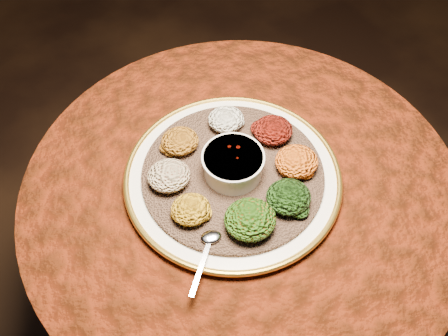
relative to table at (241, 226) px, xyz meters
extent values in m
plane|color=black|center=(0.00, 0.00, -0.55)|extent=(4.00, 4.00, 0.00)
cylinder|color=black|center=(0.00, 0.00, -0.53)|extent=(0.44, 0.44, 0.04)
cylinder|color=black|center=(0.00, 0.00, -0.21)|extent=(0.12, 0.12, 0.68)
cylinder|color=black|center=(0.00, 0.00, 0.15)|extent=(0.80, 0.80, 0.04)
cylinder|color=#491506|center=(0.00, 0.00, 0.00)|extent=(0.93, 0.93, 0.34)
cylinder|color=#491506|center=(0.00, 0.00, 0.17)|extent=(0.96, 0.96, 0.01)
cylinder|color=white|center=(-0.02, 0.01, 0.19)|extent=(0.48, 0.48, 0.02)
torus|color=gold|center=(-0.02, 0.01, 0.20)|extent=(0.47, 0.47, 0.01)
cylinder|color=brown|center=(-0.02, 0.01, 0.20)|extent=(0.42, 0.42, 0.01)
cylinder|color=silver|center=(-0.02, 0.01, 0.24)|extent=(0.12, 0.12, 0.05)
cylinder|color=silver|center=(-0.02, 0.01, 0.26)|extent=(0.13, 0.13, 0.01)
cylinder|color=#5C0604|center=(-0.02, 0.01, 0.25)|extent=(0.10, 0.10, 0.01)
ellipsoid|color=silver|center=(-0.10, -0.13, 0.21)|extent=(0.04, 0.03, 0.01)
cube|color=silver|center=(-0.14, -0.19, 0.21)|extent=(0.06, 0.10, 0.00)
ellipsoid|color=silver|center=(0.00, 0.15, 0.23)|extent=(0.08, 0.08, 0.04)
ellipsoid|color=black|center=(0.09, 0.09, 0.23)|extent=(0.09, 0.08, 0.04)
ellipsoid|color=#BF690F|center=(0.11, -0.01, 0.23)|extent=(0.09, 0.09, 0.04)
ellipsoid|color=black|center=(0.07, -0.09, 0.23)|extent=(0.09, 0.09, 0.04)
ellipsoid|color=maroon|center=(-0.02, -0.12, 0.23)|extent=(0.10, 0.10, 0.05)
ellipsoid|color=#C18A11|center=(-0.13, -0.06, 0.23)|extent=(0.08, 0.08, 0.04)
ellipsoid|color=maroon|center=(-0.15, 0.03, 0.23)|extent=(0.09, 0.09, 0.04)
ellipsoid|color=#905511|center=(-0.11, 0.11, 0.23)|extent=(0.08, 0.08, 0.04)
camera|label=1|loc=(-0.20, -0.59, 1.06)|focal=40.00mm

